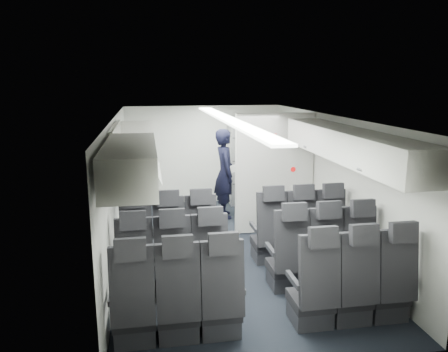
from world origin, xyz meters
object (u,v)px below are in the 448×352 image
object	(u,v)px
seat_row_front	(235,239)
flight_attendant	(225,173)
seat_row_rear	(268,297)
boarding_door	(126,176)
carry_on_bag	(134,145)
galley_unit	(248,161)
seat_row_mid	(249,263)

from	to	relation	value
seat_row_front	flight_attendant	distance (m)	2.41
seat_row_rear	boarding_door	world-z (taller)	boarding_door
boarding_door	flight_attendant	size ratio (longest dim) A/B	1.05
boarding_door	seat_row_front	bearing A→B (deg)	-51.84
boarding_door	carry_on_bag	bearing A→B (deg)	-83.14
galley_unit	carry_on_bag	world-z (taller)	carry_on_bag
carry_on_bag	seat_row_front	bearing A→B (deg)	10.05
seat_row_front	seat_row_mid	distance (m)	0.90
flight_attendant	seat_row_front	bearing A→B (deg)	172.98
seat_row_front	galley_unit	size ratio (longest dim) A/B	1.75
seat_row_front	flight_attendant	size ratio (longest dim) A/B	1.88
boarding_door	flight_attendant	xyz separation A→B (m)	(1.91, 0.26, -0.07)
seat_row_front	flight_attendant	world-z (taller)	flight_attendant
seat_row_mid	seat_row_front	bearing A→B (deg)	90.00
galley_unit	flight_attendant	size ratio (longest dim) A/B	1.07
seat_row_rear	boarding_door	distance (m)	4.25
seat_row_rear	flight_attendant	distance (m)	4.18
seat_row_rear	flight_attendant	world-z (taller)	flight_attendant
galley_unit	seat_row_front	bearing A→B (deg)	-106.28
flight_attendant	carry_on_bag	world-z (taller)	carry_on_bag
seat_row_front	flight_attendant	bearing A→B (deg)	83.47
seat_row_front	carry_on_bag	xyz separation A→B (m)	(-1.40, 0.09, 1.42)
seat_row_mid	boarding_door	world-z (taller)	boarding_door
seat_row_mid	boarding_door	size ratio (longest dim) A/B	1.79
galley_unit	boarding_door	size ratio (longest dim) A/B	1.02
seat_row_rear	flight_attendant	bearing A→B (deg)	86.29
seat_row_front	flight_attendant	xyz separation A→B (m)	(0.27, 2.35, 0.48)
seat_row_rear	carry_on_bag	world-z (taller)	carry_on_bag
galley_unit	carry_on_bag	xyz separation A→B (m)	(-2.35, -3.16, 0.88)
galley_unit	boarding_door	world-z (taller)	galley_unit
galley_unit	seat_row_rear	bearing A→B (deg)	-100.65
seat_row_rear	carry_on_bag	distance (m)	2.75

